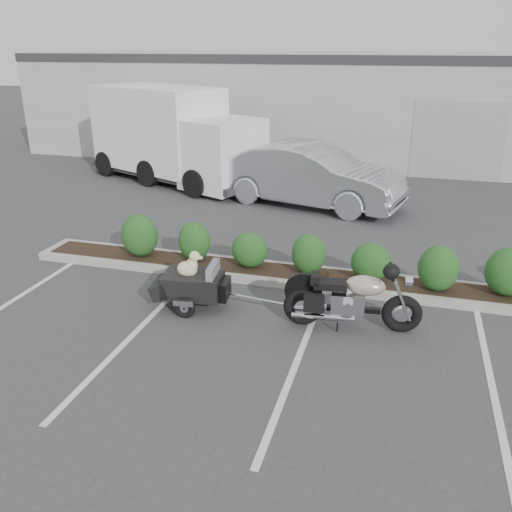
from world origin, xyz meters
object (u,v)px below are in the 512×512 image
(pet_trailer, at_px, (192,283))
(delivery_truck, at_px, (174,137))
(motorcycle, at_px, (352,300))
(dumpster, at_px, (253,168))
(sedan, at_px, (310,175))

(pet_trailer, relative_size, delivery_truck, 0.26)
(delivery_truck, bearing_deg, motorcycle, -27.41)
(dumpster, bearing_deg, pet_trailer, -88.02)
(sedan, distance_m, dumpster, 2.60)
(sedan, height_order, delivery_truck, delivery_truck)
(motorcycle, height_order, delivery_truck, delivery_truck)
(motorcycle, bearing_deg, sedan, 99.30)
(delivery_truck, bearing_deg, dumpster, 20.47)
(motorcycle, height_order, sedan, sedan)
(pet_trailer, height_order, dumpster, dumpster)
(sedan, xyz_separation_m, delivery_truck, (-4.90, 1.66, 0.59))
(motorcycle, xyz_separation_m, dumpster, (-4.13, 8.48, 0.12))
(motorcycle, relative_size, sedan, 0.42)
(pet_trailer, height_order, sedan, sedan)
(dumpster, xyz_separation_m, delivery_truck, (-2.79, 0.17, 0.83))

